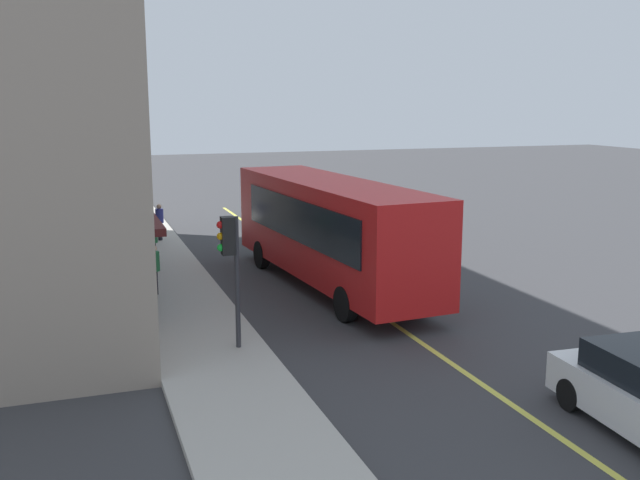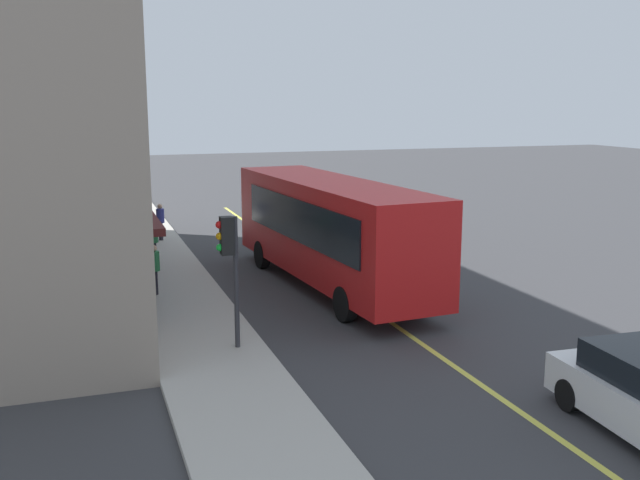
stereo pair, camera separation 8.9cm
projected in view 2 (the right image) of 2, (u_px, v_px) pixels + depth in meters
name	position (u px, v px, depth m)	size (l,w,h in m)	color
ground	(332.00, 282.00, 24.11)	(120.00, 120.00, 0.00)	#38383A
sidewalk	(177.00, 293.00, 22.44)	(80.00, 2.72, 0.15)	#B2ADA3
lane_centre_stripe	(332.00, 282.00, 24.11)	(36.00, 0.16, 0.01)	#D8D14C
bus	(330.00, 227.00, 23.08)	(11.29, 3.36, 3.50)	red
traffic_light	(229.00, 251.00, 16.83)	(0.30, 0.52, 3.20)	#2D2D33
car_teal	(277.00, 204.00, 36.90)	(4.33, 1.92, 1.52)	#14666B
pedestrian_near_storefront	(153.00, 237.00, 25.95)	(0.34, 0.34, 1.65)	black
pedestrian_at_corner	(154.00, 265.00, 21.83)	(0.34, 0.34, 1.55)	black
pedestrian_by_curb	(160.00, 219.00, 30.40)	(0.34, 0.34, 1.55)	black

